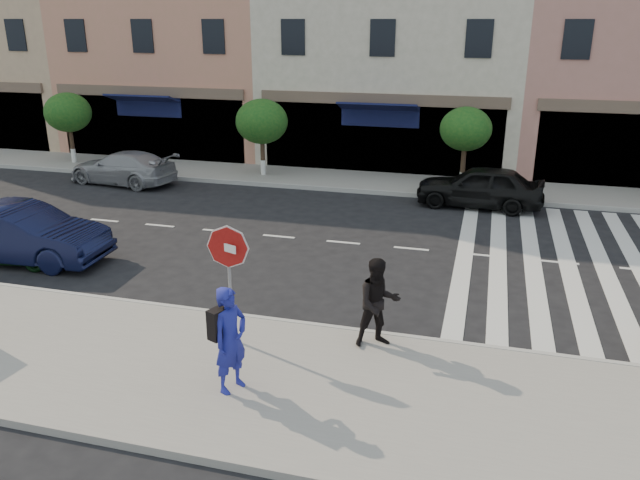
# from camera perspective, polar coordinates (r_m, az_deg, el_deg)

# --- Properties ---
(ground) EXTENTS (120.00, 120.00, 0.00)m
(ground) POSITION_cam_1_polar(r_m,az_deg,el_deg) (14.74, -1.46, -5.31)
(ground) COLOR black
(ground) RESTS_ON ground
(sidewalk_near) EXTENTS (60.00, 4.50, 0.15)m
(sidewalk_near) POSITION_cam_1_polar(r_m,az_deg,el_deg) (11.60, -6.93, -12.47)
(sidewalk_near) COLOR gray
(sidewalk_near) RESTS_ON ground
(sidewalk_far) EXTENTS (60.00, 3.00, 0.15)m
(sidewalk_far) POSITION_cam_1_polar(r_m,az_deg,el_deg) (24.88, 5.87, 5.21)
(sidewalk_far) COLOR gray
(sidewalk_far) RESTS_ON ground
(building_west_far) EXTENTS (12.00, 9.00, 12.00)m
(building_west_far) POSITION_cam_1_polar(r_m,az_deg,el_deg) (39.48, -26.96, 17.28)
(building_west_far) COLOR tan
(building_west_far) RESTS_ON ground
(building_west_mid) EXTENTS (10.00, 9.00, 14.00)m
(building_west_mid) POSITION_cam_1_polar(r_m,az_deg,el_deg) (33.32, -11.99, 20.55)
(building_west_mid) COLOR tan
(building_west_mid) RESTS_ON ground
(building_centre) EXTENTS (11.00, 9.00, 11.00)m
(building_centre) POSITION_cam_1_polar(r_m,az_deg,el_deg) (30.13, 7.30, 18.09)
(building_centre) COLOR beige
(building_centre) RESTS_ON ground
(street_tree_wa) EXTENTS (2.00, 2.00, 3.05)m
(street_tree_wa) POSITION_cam_1_polar(r_m,az_deg,el_deg) (29.87, -22.05, 10.73)
(street_tree_wa) COLOR #473323
(street_tree_wa) RESTS_ON sidewalk_far
(street_tree_wb) EXTENTS (2.10, 2.10, 3.06)m
(street_tree_wb) POSITION_cam_1_polar(r_m,az_deg,el_deg) (25.52, -5.35, 10.71)
(street_tree_wb) COLOR #473323
(street_tree_wb) RESTS_ON sidewalk_far
(street_tree_c) EXTENTS (1.90, 1.90, 3.04)m
(street_tree_c) POSITION_cam_1_polar(r_m,az_deg,el_deg) (23.92, 13.18, 9.82)
(street_tree_c) COLOR #473323
(street_tree_c) RESTS_ON sidewalk_far
(stop_sign) EXTENTS (0.80, 0.34, 2.42)m
(stop_sign) POSITION_cam_1_polar(r_m,az_deg,el_deg) (11.96, -8.38, -1.66)
(stop_sign) COLOR gray
(stop_sign) RESTS_ON sidewalk_near
(photographer) EXTENTS (0.69, 0.81, 1.90)m
(photographer) POSITION_cam_1_polar(r_m,az_deg,el_deg) (10.75, -8.20, -9.00)
(photographer) COLOR navy
(photographer) RESTS_ON sidewalk_near
(walker) EXTENTS (1.09, 1.00, 1.80)m
(walker) POSITION_cam_1_polar(r_m,az_deg,el_deg) (12.10, 5.36, -5.74)
(walker) COLOR black
(walker) RESTS_ON sidewalk_near
(car_near_left) EXTENTS (3.96, 2.03, 1.29)m
(car_near_left) POSITION_cam_1_polar(r_m,az_deg,el_deg) (18.79, -26.97, 0.17)
(car_near_left) COLOR black
(car_near_left) RESTS_ON ground
(car_near_mid) EXTENTS (4.75, 1.84, 1.54)m
(car_near_mid) POSITION_cam_1_polar(r_m,az_deg,el_deg) (18.51, -25.65, 0.52)
(car_near_mid) COLOR black
(car_near_mid) RESTS_ON ground
(car_far_left) EXTENTS (4.66, 2.41, 1.29)m
(car_far_left) POSITION_cam_1_polar(r_m,az_deg,el_deg) (26.02, -17.59, 6.33)
(car_far_left) COLOR gray
(car_far_left) RESTS_ON ground
(car_far_mid) EXTENTS (4.41, 2.02, 1.47)m
(car_far_mid) POSITION_cam_1_polar(r_m,az_deg,el_deg) (22.33, 14.40, 4.77)
(car_far_mid) COLOR black
(car_far_mid) RESTS_ON ground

